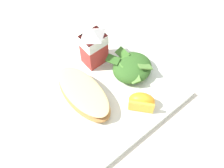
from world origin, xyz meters
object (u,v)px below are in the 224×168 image
Objects in this scene: white_plate at (112,88)px; green_salad_pile at (131,67)px; orange_wedge_front at (142,101)px; cheesy_pizza_bread at (84,94)px; milk_carton at (94,45)px.

green_salad_pile reaches higher than white_plate.
orange_wedge_front is (0.02, -0.08, 0.03)m from white_plate.
cheesy_pizza_bread is at bearing 174.38° from green_salad_pile.
milk_carton is 0.18m from orange_wedge_front.
milk_carton is (0.02, 0.09, 0.07)m from white_plate.
green_salad_pile is at bearing -5.62° from cheesy_pizza_bread.
white_plate is at bearing -100.90° from milk_carton.
milk_carton is at bearing 89.97° from orange_wedge_front.
green_salad_pile is 0.10m from orange_wedge_front.
cheesy_pizza_bread is 0.13m from orange_wedge_front.
white_plate is 0.07m from green_salad_pile.
white_plate is 0.11m from milk_carton.
cheesy_pizza_bread is 2.47× the size of orange_wedge_front.
white_plate is 4.05× the size of orange_wedge_front.
green_salad_pile is (0.06, 0.00, 0.03)m from white_plate.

